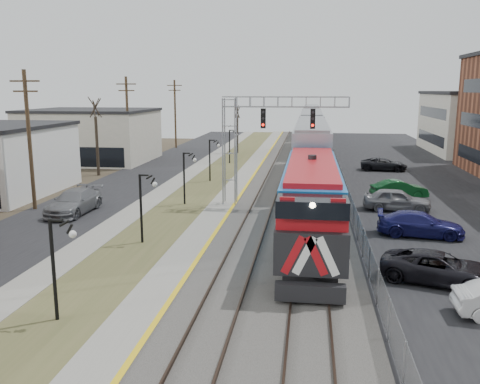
# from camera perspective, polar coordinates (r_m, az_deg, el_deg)

# --- Properties ---
(street_west) EXTENTS (7.00, 120.00, 0.04)m
(street_west) POSITION_cam_1_polar(r_m,az_deg,el_deg) (47.71, -12.96, 0.76)
(street_west) COLOR black
(street_west) RESTS_ON ground
(sidewalk) EXTENTS (2.00, 120.00, 0.08)m
(sidewalk) POSITION_cam_1_polar(r_m,az_deg,el_deg) (46.32, -7.75, 0.66)
(sidewalk) COLOR gray
(sidewalk) RESTS_ON ground
(grass_median) EXTENTS (4.00, 120.00, 0.06)m
(grass_median) POSITION_cam_1_polar(r_m,az_deg,el_deg) (45.61, -4.11, 0.55)
(grass_median) COLOR #484D29
(grass_median) RESTS_ON ground
(platform) EXTENTS (2.00, 120.00, 0.24)m
(platform) POSITION_cam_1_polar(r_m,az_deg,el_deg) (45.08, -0.38, 0.57)
(platform) COLOR gray
(platform) RESTS_ON ground
(ballast_bed) EXTENTS (8.00, 120.00, 0.20)m
(ballast_bed) POSITION_cam_1_polar(r_m,az_deg,el_deg) (44.66, 5.98, 0.38)
(ballast_bed) COLOR #595651
(ballast_bed) RESTS_ON ground
(parking_lot) EXTENTS (16.00, 120.00, 0.04)m
(parking_lot) POSITION_cam_1_polar(r_m,az_deg,el_deg) (45.91, 21.12, -0.14)
(parking_lot) COLOR black
(parking_lot) RESTS_ON ground
(platform_edge) EXTENTS (0.24, 120.00, 0.01)m
(platform_edge) POSITION_cam_1_polar(r_m,az_deg,el_deg) (44.94, 0.73, 0.70)
(platform_edge) COLOR gold
(platform_edge) RESTS_ON platform
(track_near) EXTENTS (1.58, 120.00, 0.15)m
(track_near) POSITION_cam_1_polar(r_m,az_deg,el_deg) (44.73, 3.42, 0.67)
(track_near) COLOR #2D2119
(track_near) RESTS_ON ballast_bed
(track_far) EXTENTS (1.58, 120.00, 0.15)m
(track_far) POSITION_cam_1_polar(r_m,az_deg,el_deg) (44.60, 7.91, 0.55)
(track_far) COLOR #2D2119
(track_far) RESTS_ON ballast_bed
(train) EXTENTS (3.00, 85.85, 5.33)m
(train) POSITION_cam_1_polar(r_m,az_deg,el_deg) (63.88, 8.00, 6.21)
(train) COLOR #145DAA
(train) RESTS_ON ground
(signal_gantry) EXTENTS (9.00, 1.07, 8.15)m
(signal_gantry) POSITION_cam_1_polar(r_m,az_deg,el_deg) (37.16, 1.47, 6.75)
(signal_gantry) COLOR gray
(signal_gantry) RESTS_ON ground
(lampposts) EXTENTS (0.14, 62.14, 4.00)m
(lampposts) POSITION_cam_1_polar(r_m,az_deg,el_deg) (29.41, -10.87, -1.78)
(lampposts) COLOR black
(lampposts) RESTS_ON ground
(utility_poles) EXTENTS (0.28, 80.28, 10.00)m
(utility_poles) POSITION_cam_1_polar(r_m,az_deg,el_deg) (39.36, -22.56, 5.29)
(utility_poles) COLOR #4C3823
(utility_poles) RESTS_ON ground
(fence) EXTENTS (0.04, 120.00, 1.60)m
(fence) POSITION_cam_1_polar(r_m,az_deg,el_deg) (44.60, 11.40, 1.11)
(fence) COLOR gray
(fence) RESTS_ON ground
(bare_trees) EXTENTS (12.30, 42.30, 5.95)m
(bare_trees) POSITION_cam_1_polar(r_m,az_deg,el_deg) (51.35, -12.78, 4.54)
(bare_trees) COLOR #382D23
(bare_trees) RESTS_ON ground
(car_lot_c) EXTENTS (5.48, 3.76, 1.39)m
(car_lot_c) POSITION_cam_1_polar(r_m,az_deg,el_deg) (24.81, 21.38, -8.01)
(car_lot_c) COLOR black
(car_lot_c) RESTS_ON ground
(car_lot_d) EXTENTS (5.20, 2.61, 1.45)m
(car_lot_d) POSITION_cam_1_polar(r_m,az_deg,el_deg) (32.09, 19.58, -3.49)
(car_lot_d) COLOR navy
(car_lot_d) RESTS_ON ground
(car_lot_e) EXTENTS (4.88, 2.30, 1.61)m
(car_lot_e) POSITION_cam_1_polar(r_m,az_deg,el_deg) (38.24, 17.19, -0.87)
(car_lot_e) COLOR slate
(car_lot_e) RESTS_ON ground
(car_lot_f) EXTENTS (4.63, 2.42, 1.45)m
(car_lot_f) POSITION_cam_1_polar(r_m,az_deg,el_deg) (42.65, 17.43, 0.24)
(car_lot_f) COLOR #0E471E
(car_lot_f) RESTS_ON ground
(car_street_b) EXTENTS (2.42, 5.73, 1.65)m
(car_street_b) POSITION_cam_1_polar(r_m,az_deg,el_deg) (37.59, -18.14, -1.11)
(car_street_b) COLOR slate
(car_street_b) RESTS_ON ground
(car_lot_g) EXTENTS (5.05, 2.63, 1.36)m
(car_lot_g) POSITION_cam_1_polar(r_m,az_deg,el_deg) (56.89, 15.84, 2.98)
(car_lot_g) COLOR black
(car_lot_g) RESTS_ON ground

